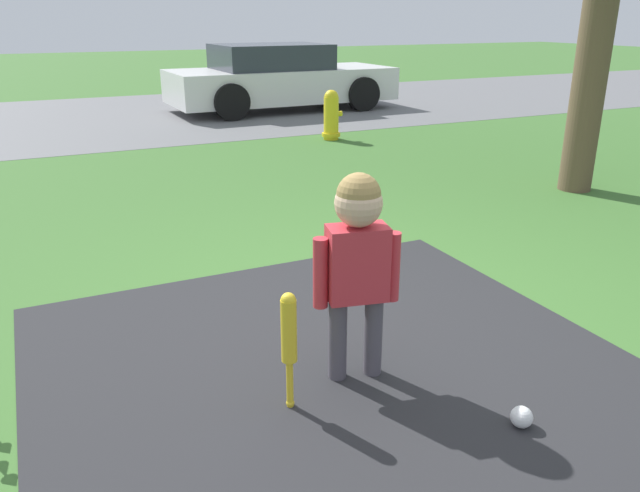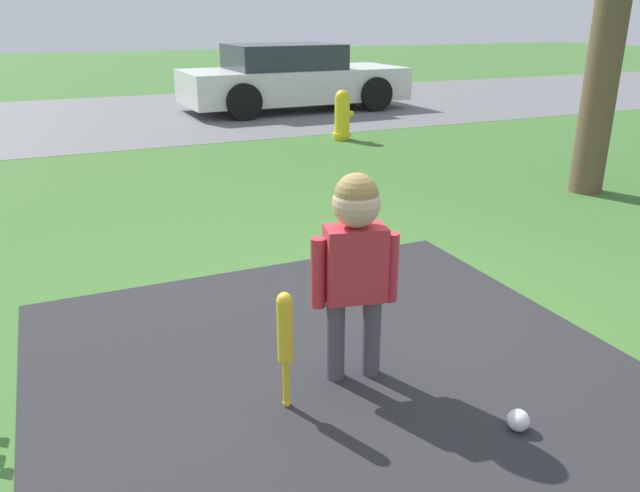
{
  "view_description": "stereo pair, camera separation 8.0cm",
  "coord_description": "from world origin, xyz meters",
  "px_view_note": "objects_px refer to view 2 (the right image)",
  "views": [
    {
      "loc": [
        -1.73,
        -2.84,
        1.67
      ],
      "look_at": [
        -0.44,
        -0.11,
        0.55
      ],
      "focal_mm": 35.0,
      "sensor_mm": 36.0,
      "label": 1
    },
    {
      "loc": [
        -1.66,
        -2.88,
        1.67
      ],
      "look_at": [
        -0.44,
        -0.11,
        0.55
      ],
      "focal_mm": 35.0,
      "sensor_mm": 36.0,
      "label": 2
    }
  ],
  "objects_px": {
    "baseball_bat": "(285,335)",
    "fire_hydrant": "(342,115)",
    "child": "(355,250)",
    "sports_ball": "(518,420)",
    "parked_car": "(292,79)"
  },
  "relations": [
    {
      "from": "baseball_bat",
      "to": "fire_hydrant",
      "type": "height_order",
      "value": "fire_hydrant"
    },
    {
      "from": "baseball_bat",
      "to": "child",
      "type": "bearing_deg",
      "value": 15.49
    },
    {
      "from": "sports_ball",
      "to": "fire_hydrant",
      "type": "bearing_deg",
      "value": 70.76
    },
    {
      "from": "baseball_bat",
      "to": "fire_hydrant",
      "type": "distance_m",
      "value": 6.47
    },
    {
      "from": "baseball_bat",
      "to": "parked_car",
      "type": "height_order",
      "value": "parked_car"
    },
    {
      "from": "fire_hydrant",
      "to": "sports_ball",
      "type": "bearing_deg",
      "value": -109.24
    },
    {
      "from": "baseball_bat",
      "to": "fire_hydrant",
      "type": "relative_size",
      "value": 0.82
    },
    {
      "from": "fire_hydrant",
      "to": "parked_car",
      "type": "height_order",
      "value": "parked_car"
    },
    {
      "from": "sports_ball",
      "to": "child",
      "type": "bearing_deg",
      "value": 124.07
    },
    {
      "from": "fire_hydrant",
      "to": "parked_car",
      "type": "distance_m",
      "value": 3.11
    },
    {
      "from": "sports_ball",
      "to": "fire_hydrant",
      "type": "height_order",
      "value": "fire_hydrant"
    },
    {
      "from": "child",
      "to": "sports_ball",
      "type": "relative_size",
      "value": 10.63
    },
    {
      "from": "parked_car",
      "to": "child",
      "type": "bearing_deg",
      "value": -110.62
    },
    {
      "from": "child",
      "to": "baseball_bat",
      "type": "height_order",
      "value": "child"
    },
    {
      "from": "child",
      "to": "parked_car",
      "type": "bearing_deg",
      "value": 82.79
    }
  ]
}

